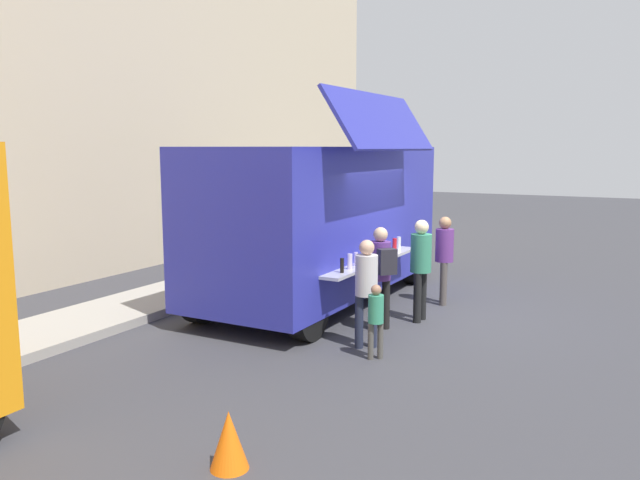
# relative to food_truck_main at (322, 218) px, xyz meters

# --- Properties ---
(ground_plane) EXTENTS (60.00, 60.00, 0.00)m
(ground_plane) POSITION_rel_food_truck_main_xyz_m (-0.12, -2.03, -1.59)
(ground_plane) COLOR #38383D
(curb_strip) EXTENTS (28.00, 1.60, 0.15)m
(curb_strip) POSITION_rel_food_truck_main_xyz_m (-4.00, 2.62, -1.52)
(curb_strip) COLOR #9E998E
(curb_strip) RESTS_ON ground
(food_truck_main) EXTENTS (6.03, 3.02, 3.81)m
(food_truck_main) POSITION_rel_food_truck_main_xyz_m (0.00, 0.00, 0.00)
(food_truck_main) COLOR #2B2FA3
(food_truck_main) RESTS_ON ground
(traffic_cone_orange) EXTENTS (0.36, 0.36, 0.55)m
(traffic_cone_orange) POSITION_rel_food_truck_main_xyz_m (-6.02, -2.22, -1.32)
(traffic_cone_orange) COLOR orange
(traffic_cone_orange) RESTS_ON ground
(trash_bin) EXTENTS (0.60, 0.60, 1.00)m
(trash_bin) POSITION_rel_food_truck_main_xyz_m (3.50, 2.32, -1.10)
(trash_bin) COLOR #305B37
(trash_bin) RESTS_ON ground
(customer_front_ordering) EXTENTS (0.36, 0.35, 1.72)m
(customer_front_ordering) POSITION_rel_food_truck_main_xyz_m (-0.50, -2.13, -0.57)
(customer_front_ordering) COLOR black
(customer_front_ordering) RESTS_ON ground
(customer_mid_with_backpack) EXTENTS (0.51, 0.52, 1.66)m
(customer_mid_with_backpack) POSITION_rel_food_truck_main_xyz_m (-1.30, -1.74, -0.58)
(customer_mid_with_backpack) COLOR black
(customer_mid_with_backpack) RESTS_ON ground
(customer_rear_waiting) EXTENTS (0.32, 0.32, 1.60)m
(customer_rear_waiting) POSITION_rel_food_truck_main_xyz_m (-2.24, -1.90, -0.64)
(customer_rear_waiting) COLOR #202539
(customer_rear_waiting) RESTS_ON ground
(customer_extra_browsing) EXTENTS (0.34, 0.33, 1.64)m
(customer_extra_browsing) POSITION_rel_food_truck_main_xyz_m (0.82, -2.13, -0.61)
(customer_extra_browsing) COLOR #4D4642
(customer_extra_browsing) RESTS_ON ground
(child_near_queue) EXTENTS (0.21, 0.21, 1.05)m
(child_near_queue) POSITION_rel_food_truck_main_xyz_m (-2.64, -2.22, -0.97)
(child_near_queue) COLOR #4A4843
(child_near_queue) RESTS_ON ground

